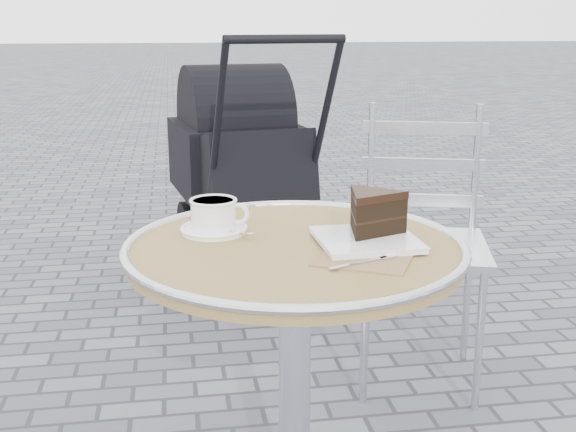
{
  "coord_description": "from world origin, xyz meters",
  "views": [
    {
      "loc": [
        -0.24,
        -1.42,
        1.18
      ],
      "look_at": [
        -0.01,
        0.05,
        0.78
      ],
      "focal_mm": 45.0,
      "sensor_mm": 36.0,
      "label": 1
    }
  ],
  "objects": [
    {
      "name": "bistro_chair",
      "position": [
        0.57,
        0.81,
        0.57
      ],
      "size": [
        0.51,
        0.51,
        0.92
      ],
      "rotation": [
        0.0,
        0.0,
        -0.29
      ],
      "color": "silver",
      "rests_on": "ground"
    },
    {
      "name": "cake_plate_set",
      "position": [
        0.16,
        -0.0,
        0.78
      ],
      "size": [
        0.25,
        0.32,
        0.11
      ],
      "rotation": [
        0.0,
        0.0,
        0.04
      ],
      "color": "#8C684C",
      "rests_on": "cafe_table"
    },
    {
      "name": "cappuccino_set",
      "position": [
        -0.16,
        0.12,
        0.76
      ],
      "size": [
        0.15,
        0.14,
        0.07
      ],
      "rotation": [
        0.0,
        0.0,
        -0.1
      ],
      "color": "white",
      "rests_on": "cafe_table"
    },
    {
      "name": "cafe_table",
      "position": [
        0.0,
        0.0,
        0.57
      ],
      "size": [
        0.72,
        0.72,
        0.74
      ],
      "color": "silver",
      "rests_on": "ground"
    },
    {
      "name": "baby_stroller",
      "position": [
        0.07,
        1.89,
        0.51
      ],
      "size": [
        0.66,
        1.15,
        1.14
      ],
      "rotation": [
        0.0,
        0.0,
        0.16
      ],
      "color": "black",
      "rests_on": "ground"
    }
  ]
}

